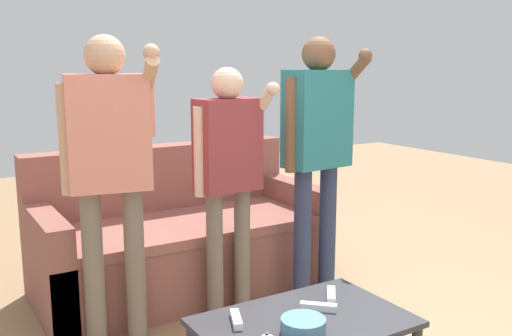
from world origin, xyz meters
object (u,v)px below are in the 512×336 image
Objects in this scene: coffee_table at (304,330)px; player_center at (228,164)px; couch at (180,241)px; snack_bowl at (303,326)px; player_right at (317,138)px; game_remote_wand_far at (319,307)px; game_remote_wand_near at (236,319)px; game_remote_wand_spare at (331,295)px; player_left at (109,156)px.

coffee_table is 1.09m from player_center.
snack_bowl is (-0.16, -1.57, 0.11)m from couch.
player_right reaches higher than game_remote_wand_far.
snack_bowl is 1.29× the size of game_remote_wand_far.
game_remote_wand_spare is at bearing -1.02° from game_remote_wand_near.
couch is 2.09× the size of coffee_table.
player_center is at bearing 87.30° from game_remote_wand_far.
player_right is at bearing -5.77° from player_center.
couch is 1.44m from game_remote_wand_far.
player_center is (0.06, -0.56, 0.58)m from couch.
player_right is 1.19m from game_remote_wand_far.
game_remote_wand_far is at bearing -89.31° from couch.
game_remote_wand_spare is at bearing -84.00° from player_center.
game_remote_wand_far is at bearing -92.70° from player_center.
player_center is 9.93× the size of game_remote_wand_spare.
snack_bowl is 1.18× the size of game_remote_wand_near.
player_left is at bearing 179.43° from player_center.
game_remote_wand_spare is (0.14, -1.37, 0.09)m from couch.
couch is at bearing 90.69° from game_remote_wand_far.
couch reaches higher than game_remote_wand_far.
snack_bowl is 0.37m from game_remote_wand_spare.
player_left reaches higher than couch.
game_remote_wand_far is (0.62, -0.89, -0.59)m from player_left.
couch is at bearing 84.07° from snack_bowl.
game_remote_wand_far and game_remote_wand_spare have the same top height.
game_remote_wand_near is at bearing 178.98° from game_remote_wand_spare.
game_remote_wand_near is (-0.41, -0.80, -0.49)m from player_center.
player_center is 1.02m from game_remote_wand_near.
game_remote_wand_near is 1.09× the size of game_remote_wand_far.
player_right is at bearing 50.41° from snack_bowl.
game_remote_wand_far is at bearing -151.07° from game_remote_wand_spare.
game_remote_wand_far is (-0.04, -0.88, -0.49)m from player_center.
player_right reaches higher than snack_bowl.
coffee_table is 6.08× the size of game_remote_wand_spare.
game_remote_wand_near is at bearing -104.35° from couch.
player_center reaches higher than coffee_table.
snack_bowl reaches higher than game_remote_wand_far.
player_center is (0.22, 1.01, 0.48)m from snack_bowl.
player_left is at bearing 113.11° from snack_bowl.
player_left is 11.01× the size of game_remote_wand_spare.
player_center reaches higher than game_remote_wand_near.
game_remote_wand_near is (-0.98, -0.74, -0.60)m from player_right.
coffee_table is 0.55× the size of player_left.
couch is at bearing 96.01° from game_remote_wand_spare.
game_remote_wand_far is (0.11, 0.04, 0.06)m from coffee_table.
player_center is 9.32× the size of game_remote_wand_near.
coffee_table is at bearing 51.34° from snack_bowl.
game_remote_wand_far is (0.02, -1.44, 0.09)m from couch.
couch reaches higher than snack_bowl.
player_right is at bearing -2.99° from player_left.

